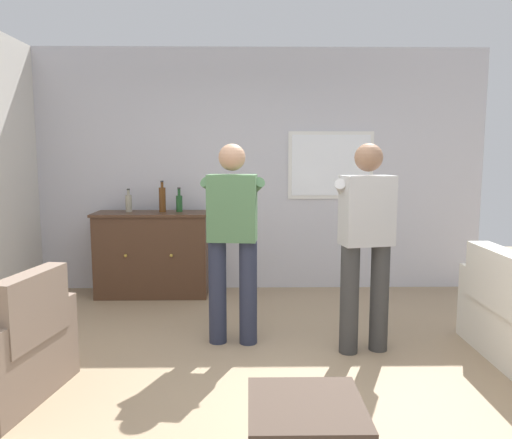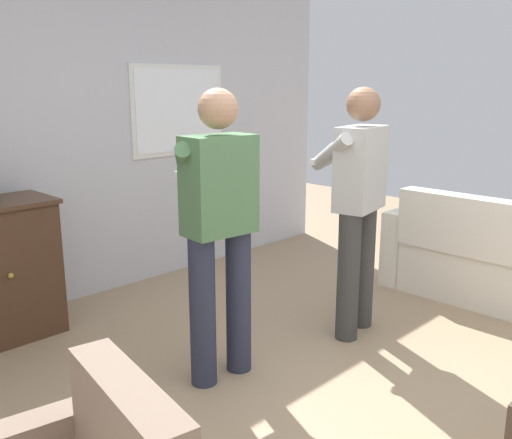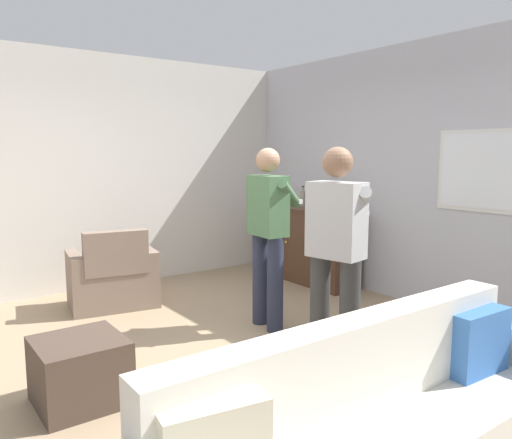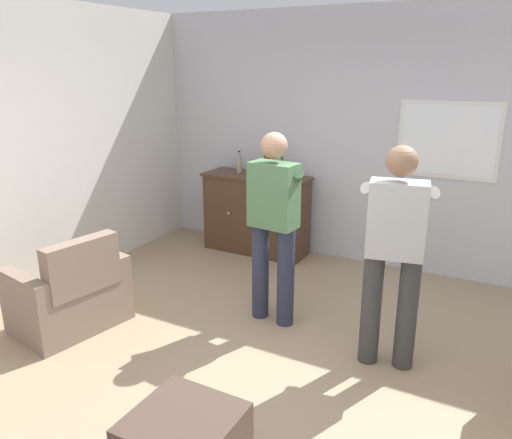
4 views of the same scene
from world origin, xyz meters
name	(u,v)px [view 3 (image 3 of 4)]	position (x,y,z in m)	size (l,w,h in m)	color
ground	(206,358)	(0.00, 0.00, 0.00)	(10.40, 10.40, 0.00)	#9E8466
wall_back_with_window	(419,175)	(0.02, 2.66, 1.40)	(5.20, 0.15, 2.80)	silver
wall_side_left	(90,173)	(-2.66, 0.00, 1.40)	(0.12, 5.20, 2.80)	silver
armchair	(113,280)	(-1.76, -0.10, 0.29)	(0.78, 0.98, 0.85)	#7F6B5B
sideboard_cabinet	(313,245)	(-1.24, 2.30, 0.48)	(1.27, 0.49, 0.95)	#472D1E
bottle_wine_green	(323,197)	(-1.12, 2.35, 1.10)	(0.07, 0.07, 0.35)	#593314
bottle_liquor_amber	(303,198)	(-1.50, 2.35, 1.05)	(0.07, 0.07, 0.26)	gray
bottle_spirits_clear	(335,201)	(-0.93, 2.36, 1.05)	(0.07, 0.07, 0.27)	#1E4C23
ottoman	(80,371)	(0.12, -1.02, 0.22)	(0.55, 0.55, 0.43)	#47382D
person_standing_left	(269,229)	(-0.29, 0.86, 0.94)	(0.56, 0.49, 1.68)	#282D42
person_standing_right	(337,249)	(0.78, 0.66, 0.94)	(0.55, 0.51, 1.68)	#383838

